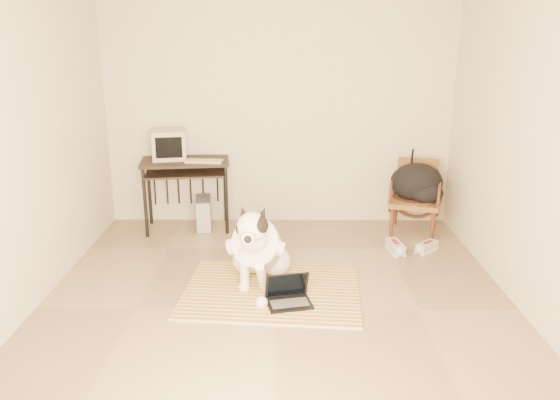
{
  "coord_description": "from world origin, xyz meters",
  "views": [
    {
      "loc": [
        0.05,
        -4.04,
        2.19
      ],
      "look_at": [
        0.02,
        0.56,
        0.77
      ],
      "focal_mm": 35.0,
      "sensor_mm": 36.0,
      "label": 1
    }
  ],
  "objects_px": {
    "dog": "(258,249)",
    "pc_tower": "(204,213)",
    "laptop": "(288,296)",
    "computer_desk": "(185,170)",
    "backpack": "(418,184)",
    "rattan_chair": "(415,197)",
    "crt_monitor": "(169,145)"
  },
  "relations": [
    {
      "from": "crt_monitor",
      "to": "backpack",
      "type": "relative_size",
      "value": 0.72
    },
    {
      "from": "laptop",
      "to": "rattan_chair",
      "type": "bearing_deg",
      "value": 51.13
    },
    {
      "from": "crt_monitor",
      "to": "backpack",
      "type": "xyz_separation_m",
      "value": [
        2.8,
        -0.18,
        -0.41
      ]
    },
    {
      "from": "backpack",
      "to": "rattan_chair",
      "type": "bearing_deg",
      "value": 105.19
    },
    {
      "from": "computer_desk",
      "to": "laptop",
      "type": "bearing_deg",
      "value": -58.22
    },
    {
      "from": "laptop",
      "to": "crt_monitor",
      "type": "relative_size",
      "value": 0.98
    },
    {
      "from": "pc_tower",
      "to": "laptop",
      "type": "bearing_deg",
      "value": -62.65
    },
    {
      "from": "dog",
      "to": "pc_tower",
      "type": "height_order",
      "value": "dog"
    },
    {
      "from": "dog",
      "to": "crt_monitor",
      "type": "distance_m",
      "value": 1.95
    },
    {
      "from": "computer_desk",
      "to": "crt_monitor",
      "type": "xyz_separation_m",
      "value": [
        -0.18,
        0.08,
        0.28
      ]
    },
    {
      "from": "dog",
      "to": "laptop",
      "type": "distance_m",
      "value": 0.57
    },
    {
      "from": "pc_tower",
      "to": "backpack",
      "type": "distance_m",
      "value": 2.46
    },
    {
      "from": "dog",
      "to": "backpack",
      "type": "xyz_separation_m",
      "value": [
        1.73,
        1.32,
        0.24
      ]
    },
    {
      "from": "crt_monitor",
      "to": "rattan_chair",
      "type": "height_order",
      "value": "crt_monitor"
    },
    {
      "from": "laptop",
      "to": "backpack",
      "type": "height_order",
      "value": "backpack"
    },
    {
      "from": "computer_desk",
      "to": "backpack",
      "type": "relative_size",
      "value": 1.78
    },
    {
      "from": "dog",
      "to": "laptop",
      "type": "xyz_separation_m",
      "value": [
        0.27,
        -0.44,
        -0.25
      ]
    },
    {
      "from": "rattan_chair",
      "to": "dog",
      "type": "bearing_deg",
      "value": -141.58
    },
    {
      "from": "crt_monitor",
      "to": "computer_desk",
      "type": "bearing_deg",
      "value": -23.27
    },
    {
      "from": "crt_monitor",
      "to": "backpack",
      "type": "distance_m",
      "value": 2.83
    },
    {
      "from": "computer_desk",
      "to": "backpack",
      "type": "bearing_deg",
      "value": -2.17
    },
    {
      "from": "dog",
      "to": "computer_desk",
      "type": "xyz_separation_m",
      "value": [
        -0.88,
        1.42,
        0.37
      ]
    },
    {
      "from": "laptop",
      "to": "pc_tower",
      "type": "bearing_deg",
      "value": 117.35
    },
    {
      "from": "computer_desk",
      "to": "crt_monitor",
      "type": "height_order",
      "value": "crt_monitor"
    },
    {
      "from": "dog",
      "to": "pc_tower",
      "type": "relative_size",
      "value": 2.81
    },
    {
      "from": "dog",
      "to": "pc_tower",
      "type": "xyz_separation_m",
      "value": [
        -0.7,
        1.43,
        -0.14
      ]
    },
    {
      "from": "laptop",
      "to": "backpack",
      "type": "bearing_deg",
      "value": 50.12
    },
    {
      "from": "pc_tower",
      "to": "computer_desk",
      "type": "bearing_deg",
      "value": -177.06
    },
    {
      "from": "laptop",
      "to": "rattan_chair",
      "type": "distance_m",
      "value": 2.34
    },
    {
      "from": "dog",
      "to": "laptop",
      "type": "height_order",
      "value": "dog"
    },
    {
      "from": "dog",
      "to": "backpack",
      "type": "distance_m",
      "value": 2.19
    },
    {
      "from": "dog",
      "to": "computer_desk",
      "type": "distance_m",
      "value": 1.71
    }
  ]
}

